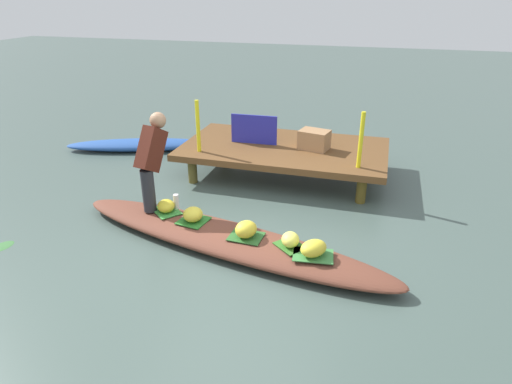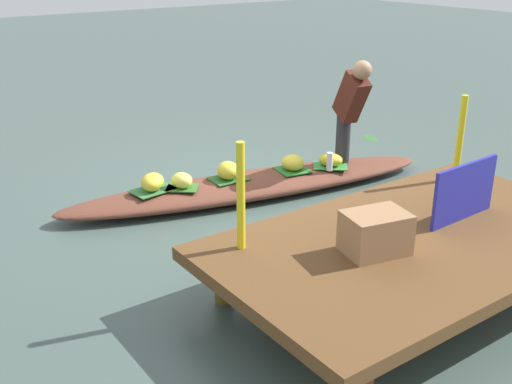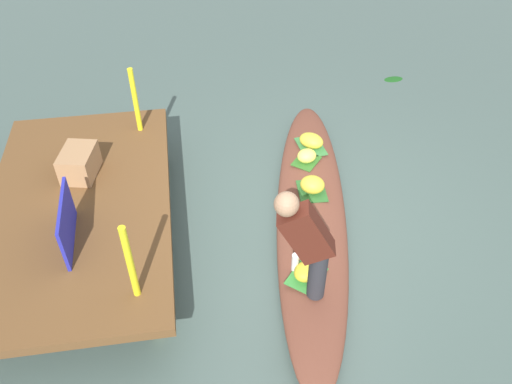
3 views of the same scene
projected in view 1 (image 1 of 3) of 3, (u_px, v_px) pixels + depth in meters
The scene contains 21 objects.
canal_water at pixel (226, 246), 5.21m from camera, with size 40.00×40.00×0.00m, color #42544E.
dock_platform at pixel (284, 150), 7.06m from camera, with size 3.20×1.80×0.48m.
vendor_boat at pixel (225, 239), 5.17m from camera, with size 4.18×0.73×0.21m, color brown.
moored_boat at pixel (140, 145), 8.28m from camera, with size 2.70×0.56×0.18m, color #274F9B.
leaf_mat_0 at pixel (290, 246), 4.82m from camera, with size 0.32×0.25×0.01m, color #326824.
banana_bunch_0 at pixel (290, 240), 4.78m from camera, with size 0.23×0.19×0.16m, color #EBE557.
leaf_mat_1 at pixel (246, 236), 5.00m from camera, with size 0.37×0.30×0.01m, color #2A5F27.
banana_bunch_1 at pixel (246, 229), 4.96m from camera, with size 0.27×0.23×0.19m, color gold.
leaf_mat_2 at pixel (166, 211), 5.57m from camera, with size 0.37×0.28×0.01m, color #378637.
banana_bunch_2 at pixel (166, 206), 5.54m from camera, with size 0.26×0.21×0.14m, color gold.
leaf_mat_3 at pixel (313, 255), 4.65m from camera, with size 0.42×0.29×0.01m, color #38793B.
banana_bunch_3 at pixel (314, 248), 4.61m from camera, with size 0.30×0.22×0.17m, color yellow.
leaf_mat_4 at pixel (193, 221), 5.34m from camera, with size 0.33×0.33×0.01m, color #276D26.
banana_bunch_4 at pixel (193, 214), 5.30m from camera, with size 0.23×0.25×0.17m, color yellow.
vendor_person at pixel (151, 157), 5.40m from camera, with size 0.28×0.53×1.19m.
water_bottle at pixel (176, 202), 5.58m from camera, with size 0.07×0.07×0.20m, color silver.
market_banner at pixel (254, 129), 7.06m from camera, with size 0.74×0.03×0.46m, color #25279F.
railing_post_west at pixel (198, 126), 6.65m from camera, with size 0.06×0.06×0.79m, color yellow.
railing_post_east at pixel (361, 140), 6.04m from camera, with size 0.06×0.06×0.79m, color yellow.
produce_crate at pixel (314, 140), 6.85m from camera, with size 0.44×0.32×0.30m, color #9F744D.
drifting_plant_0 at pixel (1, 247), 5.20m from camera, with size 0.30×0.19×0.01m, color #356B33.
Camera 1 is at (1.59, -4.18, 2.77)m, focal length 31.10 mm.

